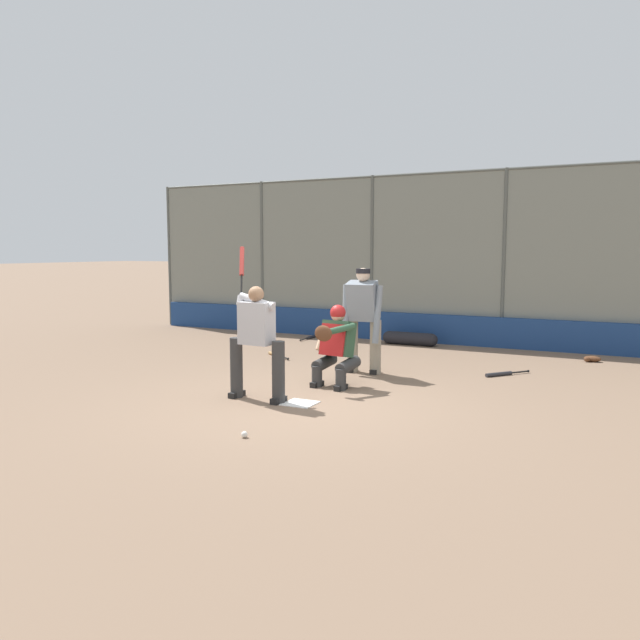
% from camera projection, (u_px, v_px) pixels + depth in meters
% --- Properties ---
extents(ground_plane, '(160.00, 160.00, 0.00)m').
position_uv_depth(ground_plane, '(300.00, 404.00, 8.58)').
color(ground_plane, '#7A604C').
extents(home_plate_marker, '(0.43, 0.43, 0.01)m').
position_uv_depth(home_plate_marker, '(300.00, 403.00, 8.58)').
color(home_plate_marker, white).
rests_on(home_plate_marker, ground_plane).
extents(backstop_fence, '(15.29, 0.08, 3.83)m').
position_uv_depth(backstop_fence, '(435.00, 254.00, 14.03)').
color(backstop_fence, '#515651').
rests_on(backstop_fence, ground_plane).
extents(padding_wall, '(14.91, 0.18, 0.65)m').
position_uv_depth(padding_wall, '(432.00, 329.00, 14.13)').
color(padding_wall, navy).
rests_on(padding_wall, ground_plane).
extents(bleachers_beyond, '(10.65, 1.95, 1.16)m').
position_uv_depth(bleachers_beyond, '(434.00, 316.00, 16.39)').
color(bleachers_beyond, slate).
rests_on(bleachers_beyond, ground_plane).
extents(batter_at_plate, '(1.00, 0.64, 2.16)m').
position_uv_depth(batter_at_plate, '(256.00, 338.00, 8.71)').
color(batter_at_plate, '#333333').
rests_on(batter_at_plate, ground_plane).
extents(catcher_behind_plate, '(0.68, 0.82, 1.27)m').
position_uv_depth(catcher_behind_plate, '(335.00, 344.00, 9.60)').
color(catcher_behind_plate, '#333333').
rests_on(catcher_behind_plate, ground_plane).
extents(umpire_home, '(0.73, 0.45, 1.80)m').
position_uv_depth(umpire_home, '(363.00, 317.00, 10.60)').
color(umpire_home, gray).
rests_on(umpire_home, ground_plane).
extents(spare_bat_near_backstop, '(0.62, 0.74, 0.07)m').
position_uv_depth(spare_bat_near_backstop, '(502.00, 374.00, 10.47)').
color(spare_bat_near_backstop, black).
rests_on(spare_bat_near_backstop, ground_plane).
extents(spare_bat_by_padding, '(0.72, 0.49, 0.07)m').
position_uv_depth(spare_bat_by_padding, '(276.00, 355.00, 12.35)').
color(spare_bat_by_padding, black).
rests_on(spare_bat_by_padding, ground_plane).
extents(spare_bat_third_base_side, '(0.09, 0.89, 0.07)m').
position_uv_depth(spare_bat_third_base_side, '(311.00, 337.00, 14.83)').
color(spare_bat_third_base_side, black).
rests_on(spare_bat_third_base_side, ground_plane).
extents(fielding_glove_on_dirt, '(0.31, 0.23, 0.11)m').
position_uv_depth(fielding_glove_on_dirt, '(592.00, 359.00, 11.78)').
color(fielding_glove_on_dirt, '#56331E').
rests_on(fielding_glove_on_dirt, ground_plane).
extents(baseball_loose, '(0.07, 0.07, 0.07)m').
position_uv_depth(baseball_loose, '(244.00, 435.00, 7.02)').
color(baseball_loose, white).
rests_on(baseball_loose, ground_plane).
extents(equipment_bag_dugout_side, '(1.27, 0.28, 0.28)m').
position_uv_depth(equipment_bag_dugout_side, '(410.00, 339.00, 13.84)').
color(equipment_bag_dugout_side, black).
rests_on(equipment_bag_dugout_side, ground_plane).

